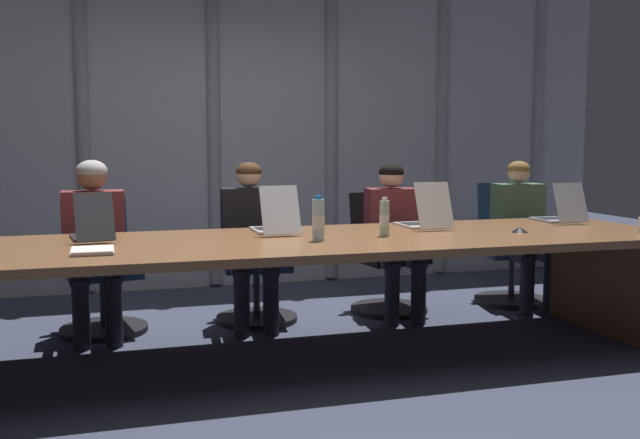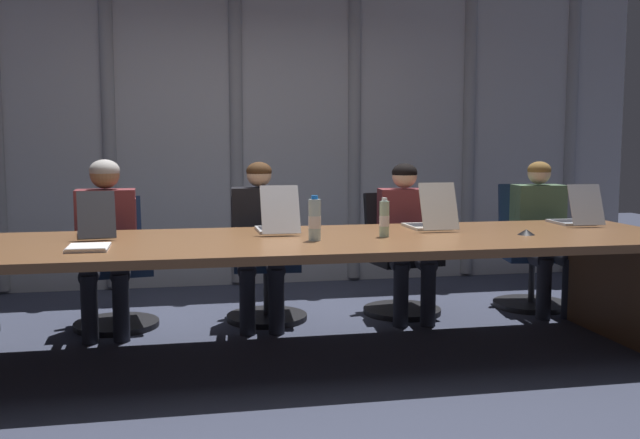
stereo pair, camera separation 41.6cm
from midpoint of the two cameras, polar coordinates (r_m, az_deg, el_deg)
name	(u,v)px [view 2 (the right image)]	position (r m, az deg, el deg)	size (l,w,h in m)	color
ground_plane	(282,358)	(4.51, -0.30, -10.92)	(15.37, 15.37, 0.00)	#383D51
conference_table	(282,259)	(4.37, -0.31, -3.17)	(5.03, 1.29, 0.74)	brown
curtain_backdrop	(243,124)	(6.69, -4.31, 7.52)	(7.69, 0.17, 2.97)	#B2B2B7
laptop_left_mid	(96,228)	(4.58, -14.80, -0.67)	(0.27, 0.46, 0.29)	#2D2D33
laptop_center	(277,223)	(4.66, -0.88, -0.30)	(0.24, 0.47, 0.31)	#BCBCC1
laptop_right_mid	(430,220)	(4.93, 11.07, -0.05)	(0.25, 0.46, 0.32)	beige
laptop_right_end	(575,217)	(5.47, 21.58, 0.20)	(0.25, 0.43, 0.29)	#A8ADB7
office_chair_left_mid	(115,278)	(5.36, -13.78, -4.49)	(0.60, 0.61, 0.92)	navy
office_chair_center	(266,271)	(5.42, -2.07, -4.12)	(0.60, 0.60, 0.95)	navy
office_chair_right_mid	(400,267)	(5.68, 8.40, -3.77)	(0.60, 0.60, 0.92)	black
office_chair_right_end	(530,261)	(6.14, 18.14, -3.12)	(0.60, 0.61, 0.98)	navy
person_left_mid	(106,233)	(5.16, -14.36, -1.07)	(0.43, 0.55, 1.20)	brown
person_center	(260,233)	(5.21, -2.49, -1.07)	(0.44, 0.57, 1.18)	black
person_right_mid	(406,230)	(5.49, 9.00, -0.85)	(0.43, 0.57, 1.16)	brown
person_right_end	(542,227)	(5.96, 19.06, -0.56)	(0.42, 0.57, 1.17)	#4C6B4C
water_bottle_primary	(384,219)	(4.48, 7.75, 0.03)	(0.06, 0.06, 0.24)	#ADD1B2
water_bottle_secondary	(315,220)	(4.27, 2.36, -0.05)	(0.07, 0.07, 0.27)	silver
conference_mic_left_side	(526,232)	(4.79, 18.38, -0.96)	(0.11, 0.11, 0.04)	black
spiral_notepad	(88,248)	(4.08, -15.08, -2.18)	(0.22, 0.31, 0.03)	silver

